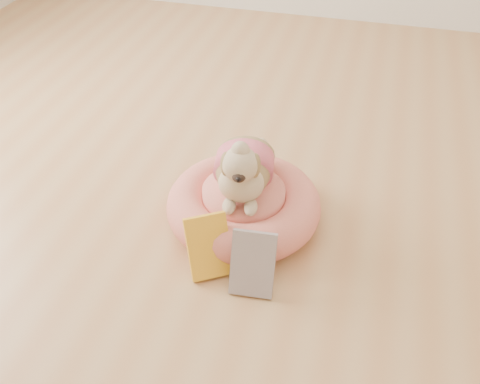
% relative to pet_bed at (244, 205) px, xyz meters
% --- Properties ---
extents(floor, '(4.50, 4.50, 0.00)m').
position_rel_pet_bed_xyz_m(floor, '(-0.17, -0.17, -0.07)').
color(floor, '#BC814E').
rests_on(floor, ground).
extents(pet_bed, '(0.56, 0.56, 0.14)m').
position_rel_pet_bed_xyz_m(pet_bed, '(0.00, 0.00, 0.00)').
color(pet_bed, '#D56853').
rests_on(pet_bed, floor).
extents(dog, '(0.31, 0.41, 0.27)m').
position_rel_pet_bed_xyz_m(dog, '(-0.00, 0.00, 0.21)').
color(dog, brown).
rests_on(dog, pet_bed).
extents(book_yellow, '(0.18, 0.18, 0.20)m').
position_rel_pet_bed_xyz_m(book_yellow, '(-0.05, -0.26, 0.03)').
color(book_yellow, yellow).
rests_on(book_yellow, floor).
extents(book_white, '(0.15, 0.12, 0.20)m').
position_rel_pet_bed_xyz_m(book_white, '(0.11, -0.30, 0.03)').
color(book_white, white).
rests_on(book_white, floor).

